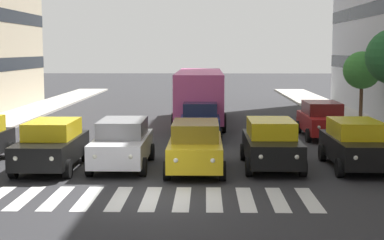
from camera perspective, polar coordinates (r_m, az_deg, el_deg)
The scene contains 12 objects.
ground_plane at distance 16.82m, azimuth -4.04°, elevation -7.66°, with size 180.00×180.00×0.00m, color #2D2D30.
crosswalk_markings at distance 16.82m, azimuth -4.04°, elevation -7.64°, with size 9.45×2.80×0.01m.
car_0 at distance 21.60m, azimuth 15.69°, elevation -2.26°, with size 2.02×4.44×1.72m.
car_1 at distance 21.14m, azimuth 7.72°, elevation -2.26°, with size 2.02×4.44×1.72m.
car_2 at distance 20.36m, azimuth 0.35°, elevation -2.55°, with size 2.02×4.44×1.72m.
car_3 at distance 21.14m, azimuth -6.80°, elevation -2.24°, with size 2.02×4.44×1.72m.
car_4 at distance 21.26m, azimuth -13.50°, elevation -2.34°, with size 2.02×4.44×1.72m.
car_row2_0 at distance 28.83m, azimuth 12.57°, elevation 0.06°, with size 2.02×4.44×1.72m.
car_row2_1 at distance 28.14m, azimuth 0.81°, elevation 0.06°, with size 2.02×4.44×1.72m.
bus_behind_traffic at distance 33.48m, azimuth 0.75°, elevation 2.82°, with size 2.78×10.50×3.00m.
street_lamp_left at distance 25.01m, azimuth 18.20°, elevation 7.32°, with size 3.48×0.28×7.11m.
street_tree_2 at distance 34.14m, azimuth 16.24°, elevation 4.66°, with size 2.11×2.11×3.99m.
Camera 1 is at (-1.56, 16.21, 4.21)m, focal length 54.73 mm.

